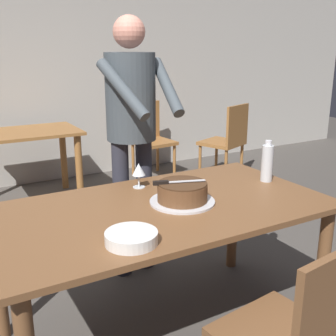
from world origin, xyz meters
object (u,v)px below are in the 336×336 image
at_px(person_cutting_cake, 132,121).
at_px(cake_on_platter, 182,193).
at_px(main_dining_table, 163,223).
at_px(plate_stack, 131,238).
at_px(background_table, 28,147).
at_px(water_bottle, 267,163).
at_px(background_chair_1, 150,136).
at_px(background_chair_0, 227,139).
at_px(wine_glass_near, 139,170).
at_px(cake_knife, 169,182).

bearing_deg(person_cutting_cake, cake_on_platter, -93.47).
xyz_separation_m(main_dining_table, cake_on_platter, (0.11, -0.02, 0.15)).
height_order(plate_stack, background_table, plate_stack).
xyz_separation_m(cake_on_platter, water_bottle, (0.63, 0.06, 0.06)).
bearing_deg(background_chair_1, background_chair_0, -37.78).
relative_size(plate_stack, wine_glass_near, 1.53).
bearing_deg(background_chair_1, background_table, -171.24).
bearing_deg(water_bottle, wine_glass_near, 159.48).
height_order(water_bottle, background_chair_1, water_bottle).
xyz_separation_m(cake_knife, background_chair_1, (1.26, 2.66, -0.37)).
height_order(background_table, background_chair_1, background_chair_1).
bearing_deg(main_dining_table, wine_glass_near, 86.54).
bearing_deg(cake_knife, plate_stack, -138.39).
bearing_deg(wine_glass_near, person_cutting_cake, 70.11).
bearing_deg(cake_on_platter, cake_knife, 161.20).
distance_m(water_bottle, background_chair_1, 2.70).
bearing_deg(person_cutting_cake, main_dining_table, -102.44).
distance_m(person_cutting_cake, background_table, 1.86).
distance_m(main_dining_table, cake_knife, 0.22).
distance_m(person_cutting_cake, background_chair_0, 2.43).
xyz_separation_m(cake_on_platter, person_cutting_cake, (0.04, 0.69, 0.27)).
relative_size(main_dining_table, water_bottle, 6.87).
height_order(main_dining_table, background_table, main_dining_table).
distance_m(main_dining_table, cake_on_platter, 0.19).
relative_size(cake_on_platter, water_bottle, 1.36).
distance_m(main_dining_table, background_chair_1, 2.97).
xyz_separation_m(wine_glass_near, background_chair_0, (2.01, 1.78, -0.36)).
bearing_deg(cake_knife, cake_on_platter, -18.80).
bearing_deg(main_dining_table, background_chair_1, 64.08).
relative_size(background_table, background_chair_0, 1.11).
bearing_deg(background_chair_0, wine_glass_near, -138.56).
relative_size(water_bottle, background_chair_1, 0.28).
bearing_deg(cake_knife, background_table, 95.29).
bearing_deg(wine_glass_near, background_chair_0, 41.44).
distance_m(cake_knife, water_bottle, 0.70).
bearing_deg(person_cutting_cake, water_bottle, -46.80).
height_order(wine_glass_near, person_cutting_cake, person_cutting_cake).
bearing_deg(background_table, water_bottle, -68.80).
bearing_deg(background_table, person_cutting_cake, -79.22).
bearing_deg(background_table, cake_knife, -84.71).
bearing_deg(person_cutting_cake, background_chair_0, 36.97).
distance_m(wine_glass_near, background_table, 2.15).
bearing_deg(plate_stack, wine_glass_near, 61.72).
xyz_separation_m(plate_stack, background_table, (0.13, 2.75, -0.20)).
bearing_deg(plate_stack, person_cutting_cake, 64.64).
height_order(cake_on_platter, water_bottle, water_bottle).
height_order(main_dining_table, plate_stack, plate_stack).
height_order(cake_knife, background_table, cake_knife).
distance_m(main_dining_table, plate_stack, 0.46).
distance_m(cake_on_platter, background_table, 2.48).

